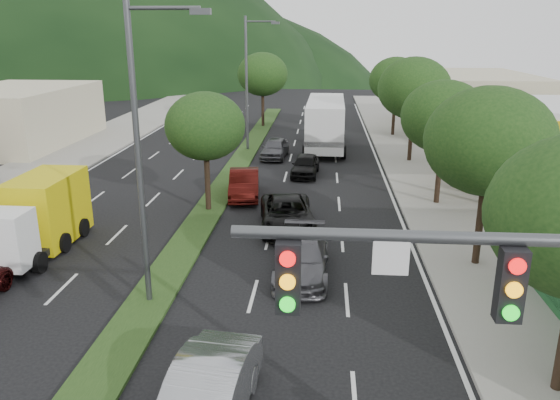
# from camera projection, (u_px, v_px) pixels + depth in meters

# --- Properties ---
(sidewalk_right) EXTENTS (5.00, 90.00, 0.15)m
(sidewalk_right) POSITION_uv_depth(u_px,v_px,m) (429.00, 179.00, 34.05)
(sidewalk_right) COLOR gray
(sidewalk_right) RESTS_ON ground
(sidewalk_left) EXTENTS (6.00, 90.00, 0.15)m
(sidewalk_left) POSITION_uv_depth(u_px,v_px,m) (36.00, 171.00, 35.98)
(sidewalk_left) COLOR gray
(sidewalk_left) RESTS_ON ground
(median) EXTENTS (1.60, 56.00, 0.12)m
(median) POSITION_uv_depth(u_px,v_px,m) (238.00, 165.00, 37.86)
(median) COLOR #183312
(median) RESTS_ON ground
(traffic_signal) EXTENTS (6.12, 0.40, 7.00)m
(traffic_signal) POSITION_uv_depth(u_px,v_px,m) (544.00, 351.00, 7.70)
(traffic_signal) COLOR #47494C
(traffic_signal) RESTS_ON ground
(bldg_left_far) EXTENTS (9.00, 14.00, 4.60)m
(bldg_left_far) POSITION_uv_depth(u_px,v_px,m) (17.00, 116.00, 44.34)
(bldg_left_far) COLOR beige
(bldg_left_far) RESTS_ON ground
(bldg_right_far) EXTENTS (10.00, 16.00, 5.20)m
(bldg_right_far) POSITION_uv_depth(u_px,v_px,m) (470.00, 102.00, 50.86)
(bldg_right_far) COLOR beige
(bldg_right_far) RESTS_ON ground
(tree_r_b) EXTENTS (4.80, 4.80, 6.94)m
(tree_r_b) POSITION_uv_depth(u_px,v_px,m) (489.00, 141.00, 20.24)
(tree_r_b) COLOR black
(tree_r_b) RESTS_ON sidewalk_right
(tree_r_c) EXTENTS (4.40, 4.40, 6.48)m
(tree_r_c) POSITION_uv_depth(u_px,v_px,m) (444.00, 117.00, 27.94)
(tree_r_c) COLOR black
(tree_r_c) RESTS_ON sidewalk_right
(tree_r_d) EXTENTS (5.00, 5.00, 7.17)m
(tree_r_d) POSITION_uv_depth(u_px,v_px,m) (414.00, 88.00, 37.33)
(tree_r_d) COLOR black
(tree_r_d) RESTS_ON sidewalk_right
(tree_r_e) EXTENTS (4.60, 4.60, 6.71)m
(tree_r_e) POSITION_uv_depth(u_px,v_px,m) (396.00, 80.00, 46.94)
(tree_r_e) COLOR black
(tree_r_e) RESTS_ON sidewalk_right
(tree_med_near) EXTENTS (4.00, 4.00, 6.02)m
(tree_med_near) POSITION_uv_depth(u_px,v_px,m) (205.00, 126.00, 27.04)
(tree_med_near) COLOR black
(tree_med_near) RESTS_ON median
(tree_med_far) EXTENTS (4.80, 4.80, 6.94)m
(tree_med_far) POSITION_uv_depth(u_px,v_px,m) (263.00, 74.00, 51.62)
(tree_med_far) COLOR black
(tree_med_far) RESTS_ON median
(streetlight_near) EXTENTS (2.60, 0.25, 10.00)m
(streetlight_near) POSITION_uv_depth(u_px,v_px,m) (144.00, 143.00, 17.17)
(streetlight_near) COLOR #47494C
(streetlight_near) RESTS_ON ground
(streetlight_mid) EXTENTS (2.60, 0.25, 10.00)m
(streetlight_mid) POSITION_uv_depth(u_px,v_px,m) (249.00, 78.00, 40.96)
(streetlight_mid) COLOR #47494C
(streetlight_mid) RESTS_ON ground
(sedan_silver) EXTENTS (2.20, 4.97, 1.59)m
(sedan_silver) POSITION_uv_depth(u_px,v_px,m) (206.00, 397.00, 12.72)
(sedan_silver) COLOR #95979C
(sedan_silver) RESTS_ON ground
(car_queue_a) EXTENTS (1.88, 4.14, 1.38)m
(car_queue_a) POSITION_uv_depth(u_px,v_px,m) (305.00, 165.00, 35.06)
(car_queue_a) COLOR black
(car_queue_a) RESTS_ON ground
(car_queue_b) EXTENTS (2.04, 4.95, 1.43)m
(car_queue_b) POSITION_uv_depth(u_px,v_px,m) (302.00, 257.00, 20.74)
(car_queue_b) COLOR #55545A
(car_queue_b) RESTS_ON ground
(car_queue_c) EXTENTS (2.14, 4.77, 1.52)m
(car_queue_c) POSITION_uv_depth(u_px,v_px,m) (244.00, 184.00, 30.52)
(car_queue_c) COLOR #460E0B
(car_queue_c) RESTS_ON ground
(car_queue_d) EXTENTS (3.06, 5.52, 1.46)m
(car_queue_d) POSITION_uv_depth(u_px,v_px,m) (287.00, 214.00, 25.57)
(car_queue_d) COLOR black
(car_queue_d) RESTS_ON ground
(car_queue_e) EXTENTS (2.04, 4.36, 1.44)m
(car_queue_e) POSITION_uv_depth(u_px,v_px,m) (275.00, 148.00, 39.99)
(car_queue_e) COLOR #4E4E53
(car_queue_e) RESTS_ON ground
(box_truck) EXTENTS (2.46, 6.20, 3.05)m
(box_truck) POSITION_uv_depth(u_px,v_px,m) (40.00, 217.00, 23.01)
(box_truck) COLOR white
(box_truck) RESTS_ON ground
(motorhome) EXTENTS (3.30, 10.02, 3.82)m
(motorhome) POSITION_uv_depth(u_px,v_px,m) (325.00, 123.00, 42.69)
(motorhome) COLOR silver
(motorhome) RESTS_ON ground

